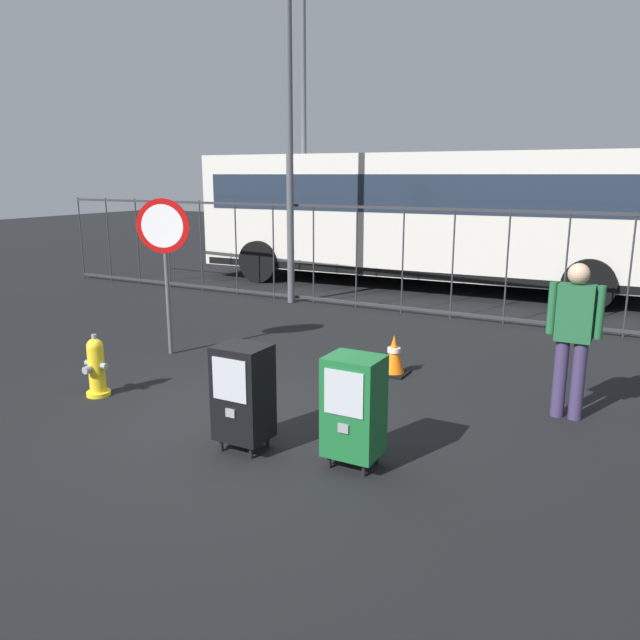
{
  "coord_description": "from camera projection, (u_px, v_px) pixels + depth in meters",
  "views": [
    {
      "loc": [
        3.67,
        -4.98,
        2.55
      ],
      "look_at": [
        0.3,
        1.2,
        0.9
      ],
      "focal_mm": 34.95,
      "sensor_mm": 36.0,
      "label": 1
    }
  ],
  "objects": [
    {
      "name": "bus_near",
      "position": [
        424.0,
        212.0,
        14.23
      ],
      "size": [
        10.59,
        3.1,
        3.0
      ],
      "rotation": [
        0.0,
        0.0,
        0.04
      ],
      "color": "beige",
      "rests_on": "ground_plane"
    },
    {
      "name": "street_light_near_right",
      "position": [
        303.0,
        84.0,
        16.17
      ],
      "size": [
        0.32,
        0.32,
        8.5
      ],
      "color": "#4C4F54",
      "rests_on": "ground_plane"
    },
    {
      "name": "fire_hydrant",
      "position": [
        96.0,
        367.0,
        7.28
      ],
      "size": [
        0.33,
        0.32,
        0.75
      ],
      "color": "yellow",
      "rests_on": "ground_plane"
    },
    {
      "name": "bus_far",
      "position": [
        487.0,
        206.0,
        17.09
      ],
      "size": [
        10.6,
        3.14,
        3.0
      ],
      "rotation": [
        0.0,
        0.0,
        0.04
      ],
      "color": "#4C5156",
      "rests_on": "ground_plane"
    },
    {
      "name": "fence_barrier",
      "position": [
        427.0,
        261.0,
        11.29
      ],
      "size": [
        18.03,
        0.04,
        2.0
      ],
      "color": "#2D2D33",
      "rests_on": "ground_plane"
    },
    {
      "name": "street_light_near_left",
      "position": [
        289.0,
        87.0,
        11.76
      ],
      "size": [
        0.32,
        0.32,
        7.18
      ],
      "color": "#4C4F54",
      "rests_on": "ground_plane"
    },
    {
      "name": "newspaper_box_primary",
      "position": [
        243.0,
        392.0,
        5.79
      ],
      "size": [
        0.48,
        0.42,
        1.02
      ],
      "color": "black",
      "rests_on": "ground_plane"
    },
    {
      "name": "traffic_cone",
      "position": [
        394.0,
        355.0,
        8.08
      ],
      "size": [
        0.36,
        0.36,
        0.53
      ],
      "color": "black",
      "rests_on": "ground_plane"
    },
    {
      "name": "pedestrian",
      "position": [
        573.0,
        332.0,
        6.48
      ],
      "size": [
        0.55,
        0.22,
        1.67
      ],
      "color": "#382D51",
      "rests_on": "ground_plane"
    },
    {
      "name": "newspaper_box_secondary",
      "position": [
        354.0,
        406.0,
        5.45
      ],
      "size": [
        0.48,
        0.42,
        1.02
      ],
      "color": "black",
      "rests_on": "ground_plane"
    },
    {
      "name": "ground_plane",
      "position": [
        240.0,
        423.0,
        6.54
      ],
      "size": [
        60.0,
        60.0,
        0.0
      ],
      "primitive_type": "plane",
      "color": "black"
    },
    {
      "name": "stop_sign",
      "position": [
        164.0,
        244.0,
        8.7
      ],
      "size": [
        0.71,
        0.31,
        2.23
      ],
      "color": "#4C4F54",
      "rests_on": "ground_plane"
    }
  ]
}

